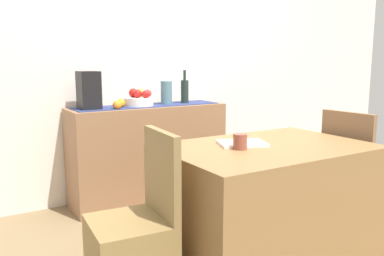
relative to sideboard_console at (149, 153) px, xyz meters
The scene contains 20 objects.
ground_plane 1.04m from the sideboard_console, 76.47° to the right, with size 6.40×6.40×0.02m, color olive.
room_wall_rear 0.98m from the sideboard_console, 49.59° to the left, with size 6.40×0.06×2.70m, color silver.
sideboard_console is the anchor object (origin of this frame).
table_runner 0.43m from the sideboard_console, ahead, with size 1.31×0.32×0.01m, color navy.
fruit_bowl 0.48m from the sideboard_console, behind, with size 0.25×0.25×0.07m, color silver.
apple_upper 0.55m from the sideboard_console, 118.43° to the left, with size 0.07×0.07×0.07m, color #92A32E.
apple_left 0.55m from the sideboard_console, 124.74° to the right, with size 0.07×0.07×0.07m, color red.
apple_right 0.56m from the sideboard_console, 155.45° to the left, with size 0.08×0.08×0.08m, color red.
apple_center 0.55m from the sideboard_console, 165.23° to the right, with size 0.07×0.07×0.07m, color red.
apple_rear 0.54m from the sideboard_console, 116.93° to the right, with size 0.07×0.07×0.07m, color #AB372A.
wine_bottle 0.66m from the sideboard_console, ahead, with size 0.07×0.07×0.31m.
coffee_maker 0.78m from the sideboard_console, behind, with size 0.16×0.18×0.31m, color black.
ceramic_vase 0.57m from the sideboard_console, ahead, with size 0.10×0.10×0.21m, color slate.
orange_loose_near_bowl 0.58m from the sideboard_console, 160.71° to the right, with size 0.07×0.07×0.07m, color orange.
orange_loose_mid 0.54m from the sideboard_console, behind, with size 0.08×0.08×0.08m, color orange.
dining_table 1.41m from the sideboard_console, 84.34° to the right, with size 1.25×0.85×0.74m, color olive.
open_book 1.35m from the sideboard_console, 89.15° to the right, with size 0.28×0.21×0.02m, color white.
coffee_cup 1.45m from the sideboard_console, 92.74° to the right, with size 0.08×0.08×0.09m, color brown.
chair_near_window 1.60m from the sideboard_console, 118.21° to the right, with size 0.43×0.43×0.90m.
chair_by_corner 1.75m from the sideboard_console, 53.70° to the right, with size 0.43×0.43×0.90m.
Camera 1 is at (-1.73, -2.31, 1.25)m, focal length 37.95 mm.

